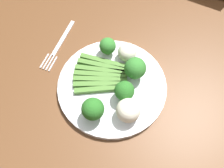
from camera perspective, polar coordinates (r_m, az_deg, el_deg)
name	(u,v)px	position (r m, az deg, el deg)	size (l,w,h in m)	color
ground_plane	(114,164)	(1.34, 0.51, -16.75)	(6.00, 6.00, 0.02)	gray
dining_table	(116,120)	(0.72, 0.91, -7.74)	(1.24, 0.85, 0.73)	brown
chair	(169,6)	(1.13, 12.15, 15.95)	(0.41, 0.41, 0.87)	brown
plate	(112,86)	(0.63, 0.00, -0.51)	(0.26, 0.26, 0.01)	white
asparagus_bundle	(102,75)	(0.63, -2.25, 1.91)	(0.15, 0.12, 0.01)	#47752D
broccoli_outer_edge	(93,109)	(0.57, -4.13, -5.40)	(0.05, 0.05, 0.06)	#568E33
broccoli_front	(135,68)	(0.61, 4.99, 3.36)	(0.05, 0.05, 0.06)	#609E3D
broccoli_back_right	(108,46)	(0.65, -0.95, 8.12)	(0.04, 0.04, 0.05)	#609E3D
broccoli_front_left	(124,91)	(0.59, 2.67, -1.50)	(0.04, 0.04, 0.05)	#568E33
cauliflower_near_fork	(128,111)	(0.57, 3.50, -5.69)	(0.05, 0.05, 0.05)	white
cauliflower_mid	(127,52)	(0.65, 3.29, 6.82)	(0.05, 0.05, 0.05)	white
fork	(59,45)	(0.72, -11.29, 8.15)	(0.03, 0.17, 0.00)	silver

